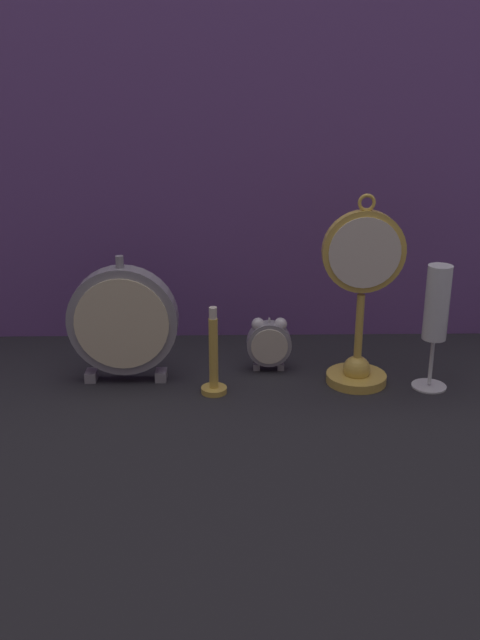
% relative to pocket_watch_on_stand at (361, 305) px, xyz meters
% --- Properties ---
extents(ground_plane, '(4.00, 4.00, 0.00)m').
position_rel_pocket_watch_on_stand_xyz_m(ground_plane, '(-0.21, -0.08, -0.15)').
color(ground_plane, '#232328').
extents(fabric_backdrop_drape, '(1.65, 0.01, 0.78)m').
position_rel_pocket_watch_on_stand_xyz_m(fabric_backdrop_drape, '(-0.21, 0.25, 0.24)').
color(fabric_backdrop_drape, '#6B478E').
rests_on(fabric_backdrop_drape, ground_plane).
extents(pocket_watch_on_stand, '(0.14, 0.11, 0.34)m').
position_rel_pocket_watch_on_stand_xyz_m(pocket_watch_on_stand, '(0.00, 0.00, 0.00)').
color(pocket_watch_on_stand, gold).
rests_on(pocket_watch_on_stand, ground_plane).
extents(alarm_clock_twin_bell, '(0.08, 0.03, 0.10)m').
position_rel_pocket_watch_on_stand_xyz_m(alarm_clock_twin_bell, '(-0.15, 0.06, -0.09)').
color(alarm_clock_twin_bell, gray).
rests_on(alarm_clock_twin_bell, ground_plane).
extents(mantel_clock_silver, '(0.19, 0.04, 0.23)m').
position_rel_pocket_watch_on_stand_xyz_m(mantel_clock_silver, '(-0.41, 0.02, -0.03)').
color(mantel_clock_silver, gray).
rests_on(mantel_clock_silver, ground_plane).
extents(champagne_flute, '(0.06, 0.06, 0.22)m').
position_rel_pocket_watch_on_stand_xyz_m(champagne_flute, '(0.13, -0.02, -0.01)').
color(champagne_flute, silver).
rests_on(champagne_flute, ground_plane).
extents(brass_candlestick, '(0.05, 0.05, 0.16)m').
position_rel_pocket_watch_on_stand_xyz_m(brass_candlestick, '(-0.26, -0.04, -0.09)').
color(brass_candlestick, gold).
rests_on(brass_candlestick, ground_plane).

